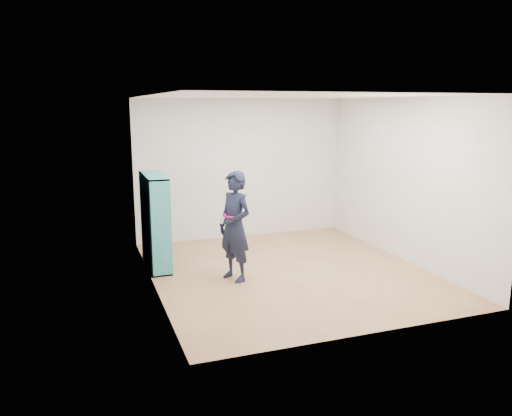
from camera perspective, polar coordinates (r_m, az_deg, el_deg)
name	(u,v)px	position (r m, az deg, el deg)	size (l,w,h in m)	color
floor	(288,271)	(7.65, 3.66, -7.23)	(4.50, 4.50, 0.00)	#996845
ceiling	(290,96)	(7.24, 3.93, 12.63)	(4.50, 4.50, 0.00)	white
wall_left	(151,195)	(6.80, -11.88, 1.47)	(0.02, 4.50, 2.60)	beige
wall_right	(404,180)	(8.33, 16.54, 3.07)	(0.02, 4.50, 2.60)	beige
wall_back	(242,169)	(9.42, -1.66, 4.48)	(4.00, 0.02, 2.60)	beige
wall_front	(374,219)	(5.38, 13.33, -1.24)	(4.00, 0.02, 2.60)	beige
bookshelf	(154,223)	(7.84, -11.60, -1.65)	(0.32, 1.08, 1.44)	teal
person	(235,226)	(7.08, -2.43, -2.10)	(0.58, 0.68, 1.58)	black
smartphone	(222,220)	(7.03, -3.87, -1.35)	(0.07, 0.09, 0.13)	silver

